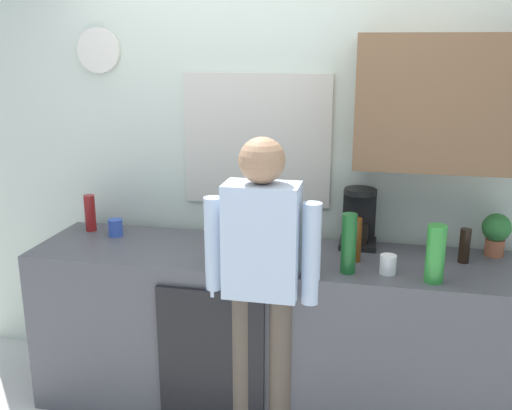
{
  "coord_description": "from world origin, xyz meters",
  "views": [
    {
      "loc": [
        0.53,
        -2.62,
        2.01
      ],
      "look_at": [
        -0.08,
        0.25,
        1.2
      ],
      "focal_mm": 41.29,
      "sensor_mm": 36.0,
      "label": 1
    }
  ],
  "objects_px": {
    "bottle_dark_sauce": "(465,246)",
    "cup_blue_mug": "(116,228)",
    "coffee_maker": "(359,220)",
    "potted_plant": "(496,232)",
    "bottle_clear_soda": "(435,254)",
    "bottle_amber_beer": "(356,240)",
    "bottle_red_vinegar": "(90,213)",
    "cup_white_mug": "(388,264)",
    "dish_soap": "(266,245)",
    "cup_yellow_cup": "(232,259)",
    "bottle_green_wine": "(349,244)",
    "person_at_sink": "(262,270)",
    "bottle_olive_oil": "(282,226)"
  },
  "relations": [
    {
      "from": "cup_yellow_cup",
      "to": "dish_soap",
      "type": "bearing_deg",
      "value": 46.92
    },
    {
      "from": "bottle_amber_beer",
      "to": "dish_soap",
      "type": "xyz_separation_m",
      "value": [
        -0.46,
        -0.07,
        -0.04
      ]
    },
    {
      "from": "coffee_maker",
      "to": "bottle_clear_soda",
      "type": "bearing_deg",
      "value": -51.07
    },
    {
      "from": "bottle_red_vinegar",
      "to": "dish_soap",
      "type": "distance_m",
      "value": 1.15
    },
    {
      "from": "bottle_dark_sauce",
      "to": "bottle_olive_oil",
      "type": "distance_m",
      "value": 0.96
    },
    {
      "from": "cup_white_mug",
      "to": "bottle_clear_soda",
      "type": "bearing_deg",
      "value": -15.35
    },
    {
      "from": "bottle_red_vinegar",
      "to": "cup_white_mug",
      "type": "distance_m",
      "value": 1.78
    },
    {
      "from": "person_at_sink",
      "to": "bottle_green_wine",
      "type": "bearing_deg",
      "value": 2.42
    },
    {
      "from": "bottle_red_vinegar",
      "to": "cup_blue_mug",
      "type": "xyz_separation_m",
      "value": [
        0.19,
        -0.06,
        -0.06
      ]
    },
    {
      "from": "potted_plant",
      "to": "person_at_sink",
      "type": "relative_size",
      "value": 0.14
    },
    {
      "from": "bottle_green_wine",
      "to": "cup_blue_mug",
      "type": "relative_size",
      "value": 3.0
    },
    {
      "from": "bottle_dark_sauce",
      "to": "dish_soap",
      "type": "xyz_separation_m",
      "value": [
        -1.0,
        -0.16,
        -0.01
      ]
    },
    {
      "from": "bottle_olive_oil",
      "to": "cup_yellow_cup",
      "type": "bearing_deg",
      "value": -119.28
    },
    {
      "from": "cup_blue_mug",
      "to": "bottle_olive_oil",
      "type": "bearing_deg",
      "value": 0.32
    },
    {
      "from": "coffee_maker",
      "to": "bottle_amber_beer",
      "type": "height_order",
      "value": "coffee_maker"
    },
    {
      "from": "coffee_maker",
      "to": "bottle_clear_soda",
      "type": "relative_size",
      "value": 1.18
    },
    {
      "from": "coffee_maker",
      "to": "dish_soap",
      "type": "relative_size",
      "value": 1.83
    },
    {
      "from": "bottle_dark_sauce",
      "to": "bottle_clear_soda",
      "type": "relative_size",
      "value": 0.64
    },
    {
      "from": "cup_yellow_cup",
      "to": "dish_soap",
      "type": "relative_size",
      "value": 0.47
    },
    {
      "from": "bottle_amber_beer",
      "to": "cup_yellow_cup",
      "type": "relative_size",
      "value": 2.71
    },
    {
      "from": "bottle_green_wine",
      "to": "cup_blue_mug",
      "type": "distance_m",
      "value": 1.4
    },
    {
      "from": "bottle_amber_beer",
      "to": "bottle_dark_sauce",
      "type": "bearing_deg",
      "value": 9.81
    },
    {
      "from": "bottle_amber_beer",
      "to": "cup_white_mug",
      "type": "xyz_separation_m",
      "value": [
        0.17,
        -0.14,
        -0.07
      ]
    },
    {
      "from": "bottle_dark_sauce",
      "to": "bottle_clear_soda",
      "type": "distance_m",
      "value": 0.35
    },
    {
      "from": "cup_white_mug",
      "to": "dish_soap",
      "type": "distance_m",
      "value": 0.63
    },
    {
      "from": "bottle_dark_sauce",
      "to": "bottle_amber_beer",
      "type": "relative_size",
      "value": 0.78
    },
    {
      "from": "coffee_maker",
      "to": "bottle_amber_beer",
      "type": "bearing_deg",
      "value": -90.97
    },
    {
      "from": "bottle_amber_beer",
      "to": "dish_soap",
      "type": "distance_m",
      "value": 0.46
    },
    {
      "from": "bottle_green_wine",
      "to": "bottle_clear_soda",
      "type": "bearing_deg",
      "value": -4.63
    },
    {
      "from": "bottle_amber_beer",
      "to": "cup_blue_mug",
      "type": "relative_size",
      "value": 2.3
    },
    {
      "from": "bottle_green_wine",
      "to": "cup_white_mug",
      "type": "bearing_deg",
      "value": 7.5
    },
    {
      "from": "coffee_maker",
      "to": "potted_plant",
      "type": "distance_m",
      "value": 0.72
    },
    {
      "from": "cup_yellow_cup",
      "to": "potted_plant",
      "type": "relative_size",
      "value": 0.37
    },
    {
      "from": "person_at_sink",
      "to": "bottle_clear_soda",
      "type": "bearing_deg",
      "value": -7.97
    },
    {
      "from": "bottle_olive_oil",
      "to": "cup_yellow_cup",
      "type": "xyz_separation_m",
      "value": [
        -0.2,
        -0.35,
        -0.08
      ]
    },
    {
      "from": "coffee_maker",
      "to": "cup_blue_mug",
      "type": "relative_size",
      "value": 3.3
    },
    {
      "from": "bottle_amber_beer",
      "to": "dish_soap",
      "type": "bearing_deg",
      "value": -171.64
    },
    {
      "from": "cup_blue_mug",
      "to": "potted_plant",
      "type": "distance_m",
      "value": 2.12
    },
    {
      "from": "cup_yellow_cup",
      "to": "cup_white_mug",
      "type": "height_order",
      "value": "cup_white_mug"
    },
    {
      "from": "cup_blue_mug",
      "to": "coffee_maker",
      "type": "bearing_deg",
      "value": 5.7
    },
    {
      "from": "bottle_red_vinegar",
      "to": "potted_plant",
      "type": "relative_size",
      "value": 0.96
    },
    {
      "from": "bottle_green_wine",
      "to": "cup_yellow_cup",
      "type": "bearing_deg",
      "value": -174.81
    },
    {
      "from": "cup_yellow_cup",
      "to": "bottle_red_vinegar",
      "type": "bearing_deg",
      "value": 157.45
    },
    {
      "from": "cup_white_mug",
      "to": "person_at_sink",
      "type": "xyz_separation_m",
      "value": [
        -0.6,
        -0.15,
        -0.02
      ]
    },
    {
      "from": "bottle_clear_soda",
      "to": "potted_plant",
      "type": "xyz_separation_m",
      "value": [
        0.34,
        0.44,
        -0.01
      ]
    },
    {
      "from": "coffee_maker",
      "to": "potted_plant",
      "type": "relative_size",
      "value": 1.43
    },
    {
      "from": "bottle_dark_sauce",
      "to": "bottle_amber_beer",
      "type": "xyz_separation_m",
      "value": [
        -0.55,
        -0.09,
        0.02
      ]
    },
    {
      "from": "bottle_dark_sauce",
      "to": "bottle_red_vinegar",
      "type": "relative_size",
      "value": 0.82
    },
    {
      "from": "potted_plant",
      "to": "bottle_olive_oil",
      "type": "bearing_deg",
      "value": -174.35
    },
    {
      "from": "bottle_dark_sauce",
      "to": "cup_blue_mug",
      "type": "bearing_deg",
      "value": 179.21
    }
  ]
}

